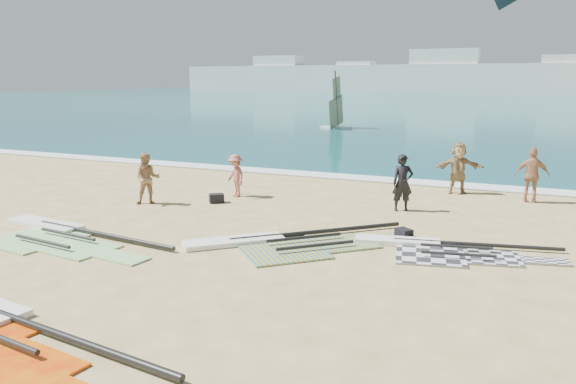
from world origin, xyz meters
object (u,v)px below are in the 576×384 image
at_px(beachgoer_left, 147,179).
at_px(rig_grey, 438,249).
at_px(rig_green, 58,235).
at_px(beachgoer_back, 532,175).
at_px(beachgoer_right, 458,168).
at_px(gear_bag_near, 217,198).
at_px(gear_bag_far, 404,234).
at_px(person_wetsuit, 403,183).
at_px(beachgoer_mid, 236,176).
at_px(rig_orange, 285,243).

bearing_deg(beachgoer_left, rig_grey, -41.99).
height_order(rig_green, beachgoer_back, beachgoer_back).
height_order(rig_grey, rig_green, rig_green).
bearing_deg(rig_green, beachgoer_right, 55.85).
bearing_deg(beachgoer_right, gear_bag_near, -166.34).
xyz_separation_m(gear_bag_far, beachgoer_right, (0.43, 6.64, 0.80)).
bearing_deg(person_wetsuit, beachgoer_mid, 154.32).
relative_size(gear_bag_far, person_wetsuit, 0.24).
relative_size(rig_grey, rig_green, 0.83).
distance_m(beachgoer_left, beachgoer_back, 12.79).
xyz_separation_m(rig_grey, beachgoer_back, (1.89, 6.86, 0.87)).
relative_size(rig_grey, beachgoer_right, 2.73).
xyz_separation_m(rig_orange, beachgoer_right, (3.01, 8.43, 0.88)).
height_order(gear_bag_far, beachgoer_back, beachgoer_back).
distance_m(rig_orange, beachgoer_right, 8.99).
distance_m(gear_bag_far, beachgoer_back, 6.79).
distance_m(rig_orange, beachgoer_mid, 6.15).
bearing_deg(beachgoer_mid, beachgoer_left, -98.87).
distance_m(rig_green, gear_bag_near, 5.53).
xyz_separation_m(beachgoer_left, beachgoer_mid, (2.04, 2.26, -0.10)).
relative_size(person_wetsuit, beachgoer_right, 0.96).
relative_size(rig_green, beachgoer_back, 3.29).
bearing_deg(beachgoer_mid, person_wetsuit, 35.72).
relative_size(gear_bag_near, beachgoer_left, 0.28).
bearing_deg(rig_orange, beachgoer_mid, 87.07).
bearing_deg(rig_green, beachgoer_back, 47.23).
bearing_deg(rig_grey, beachgoer_mid, 142.53).
height_order(beachgoer_mid, beachgoer_back, beachgoer_back).
xyz_separation_m(beachgoer_left, beachgoer_right, (9.08, 6.08, 0.07)).
height_order(rig_orange, beachgoer_mid, beachgoer_mid).
bearing_deg(rig_green, rig_orange, 23.93).
bearing_deg(rig_grey, gear_bag_far, 130.56).
xyz_separation_m(rig_orange, beachgoer_left, (-6.07, 2.35, 0.80)).
distance_m(rig_green, gear_bag_far, 9.06).
relative_size(rig_green, beachgoer_right, 3.27).
bearing_deg(rig_green, beachgoer_left, 100.89).
height_order(rig_orange, gear_bag_far, gear_bag_far).
xyz_separation_m(gear_bag_near, person_wetsuit, (5.93, 1.38, 0.74)).
xyz_separation_m(rig_green, beachgoer_left, (-0.33, 4.16, 0.80)).
bearing_deg(beachgoer_mid, rig_orange, -15.55).
distance_m(beachgoer_left, beachgoer_mid, 3.04).
xyz_separation_m(beachgoer_mid, beachgoer_back, (9.49, 3.28, 0.17)).
bearing_deg(person_wetsuit, rig_grey, -93.31).
height_order(rig_orange, person_wetsuit, person_wetsuit).
bearing_deg(beachgoer_back, beachgoer_left, 22.57).
bearing_deg(gear_bag_near, beachgoer_back, 24.71).
height_order(person_wetsuit, beachgoer_left, person_wetsuit).
relative_size(gear_bag_far, beachgoer_left, 0.25).
bearing_deg(rig_grey, gear_bag_near, 150.14).
xyz_separation_m(rig_orange, beachgoer_mid, (-4.02, 4.60, 0.70)).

